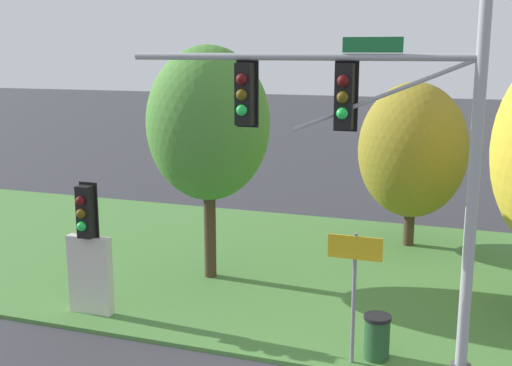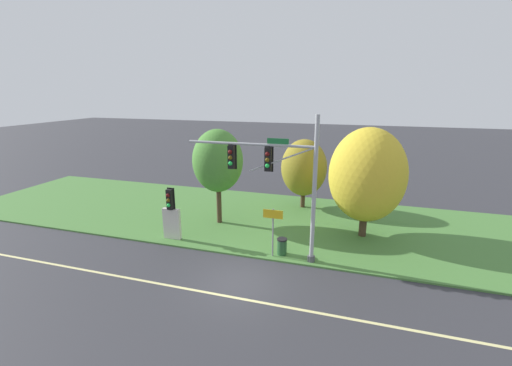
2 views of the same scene
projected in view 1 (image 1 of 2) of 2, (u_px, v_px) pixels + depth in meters
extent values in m
cube|color=#477A38|center=(354.00, 274.00, 18.23)|extent=(48.00, 11.50, 0.10)
cylinder|color=#9EA0A5|center=(473.00, 185.00, 11.55)|extent=(0.22, 0.22, 7.64)
cylinder|color=#9EA0A5|center=(294.00, 57.00, 12.19)|extent=(6.79, 0.14, 0.14)
cylinder|color=#9EA0A5|center=(382.00, 96.00, 11.78)|extent=(3.42, 0.08, 1.47)
cube|color=black|center=(345.00, 97.00, 12.02)|extent=(0.34, 0.28, 1.22)
cube|color=black|center=(346.00, 96.00, 12.16)|extent=(0.46, 0.04, 1.34)
sphere|color=#4C0C0C|center=(343.00, 81.00, 11.79)|extent=(0.22, 0.22, 0.22)
sphere|color=#51420C|center=(343.00, 97.00, 11.85)|extent=(0.22, 0.22, 0.22)
sphere|color=green|center=(342.00, 113.00, 11.91)|extent=(0.22, 0.22, 0.22)
cube|color=black|center=(245.00, 94.00, 12.66)|extent=(0.34, 0.28, 1.22)
cube|color=black|center=(248.00, 94.00, 12.81)|extent=(0.46, 0.04, 1.34)
sphere|color=#4C0C0C|center=(242.00, 79.00, 12.43)|extent=(0.22, 0.22, 0.22)
sphere|color=#51420C|center=(242.00, 95.00, 12.49)|extent=(0.22, 0.22, 0.22)
sphere|color=green|center=(242.00, 110.00, 12.56)|extent=(0.22, 0.22, 0.22)
cube|color=#196B33|center=(373.00, 45.00, 11.61)|extent=(1.10, 0.04, 0.28)
cylinder|color=#9EA0A5|center=(93.00, 250.00, 15.16)|extent=(0.12, 0.12, 3.10)
cube|color=black|center=(85.00, 212.00, 14.77)|extent=(0.34, 0.28, 1.22)
cube|color=black|center=(89.00, 210.00, 14.92)|extent=(0.46, 0.04, 1.34)
sphere|color=#4C0C0C|center=(80.00, 201.00, 14.55)|extent=(0.22, 0.22, 0.22)
sphere|color=#51420C|center=(81.00, 214.00, 14.61)|extent=(0.22, 0.22, 0.22)
sphere|color=green|center=(82.00, 226.00, 14.67)|extent=(0.22, 0.22, 0.22)
cylinder|color=slate|center=(354.00, 299.00, 12.71)|extent=(0.08, 0.08, 2.71)
cube|color=gold|center=(355.00, 248.00, 12.46)|extent=(1.07, 0.03, 0.47)
cylinder|color=#423021|center=(210.00, 218.00, 17.60)|extent=(0.33, 0.33, 3.37)
ellipsoid|color=#478433|center=(208.00, 123.00, 17.07)|extent=(3.30, 3.30, 4.13)
cylinder|color=#423021|center=(410.00, 212.00, 20.59)|extent=(0.34, 0.34, 2.17)
ellipsoid|color=olive|center=(413.00, 150.00, 20.18)|extent=(3.42, 3.42, 4.27)
cube|color=beige|center=(90.00, 275.00, 15.26)|extent=(1.10, 0.24, 1.90)
cube|color=#4C4C51|center=(78.00, 308.00, 15.57)|extent=(0.10, 0.20, 0.10)
cube|color=#4C4C51|center=(107.00, 312.00, 15.31)|extent=(0.10, 0.20, 0.10)
cylinder|color=#234C28|center=(377.00, 339.00, 13.06)|extent=(0.52, 0.52, 0.85)
cylinder|color=black|center=(378.00, 318.00, 12.97)|extent=(0.56, 0.56, 0.08)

